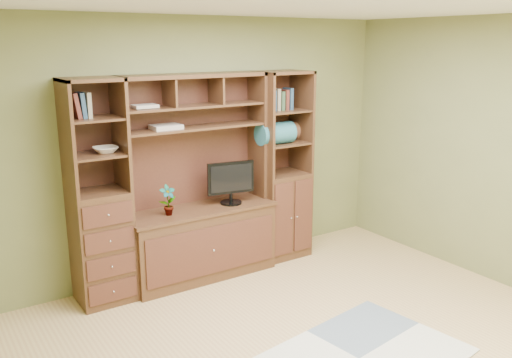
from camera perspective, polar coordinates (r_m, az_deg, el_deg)
room at (r=4.00m, az=7.72°, el=-1.05°), size 4.60×4.10×2.64m
center_hutch at (r=5.37m, az=-5.92°, el=-0.05°), size 1.54×0.53×2.05m
left_tower at (r=5.05m, az=-16.25°, el=-1.50°), size 0.50×0.45×2.05m
right_tower at (r=5.93m, az=2.70°, el=1.37°), size 0.55×0.45×2.05m
monitor at (r=5.50m, az=-2.68°, el=0.42°), size 0.52×0.30×0.60m
orchid at (r=5.23m, az=-9.25°, el=-2.22°), size 0.16×0.11×0.30m
magazines at (r=5.22m, az=-9.46°, el=5.43°), size 0.28×0.20×0.04m
bowl at (r=4.99m, az=-15.56°, el=2.99°), size 0.22×0.22×0.05m
blanket_teal at (r=5.75m, az=2.07°, el=4.83°), size 0.40×0.23×0.23m
blanket_red at (r=5.99m, az=3.16°, el=5.02°), size 0.35×0.19×0.19m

